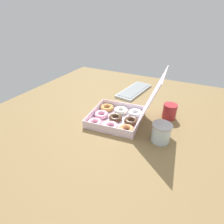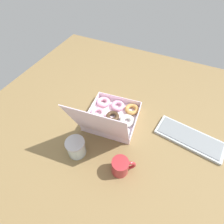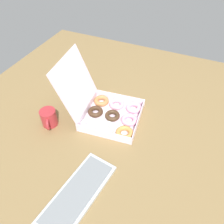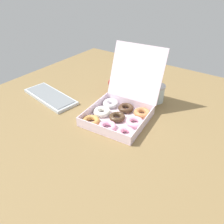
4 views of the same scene
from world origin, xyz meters
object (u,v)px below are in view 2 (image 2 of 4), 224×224
(glass_jar, at_px, (76,147))
(donut_box, at_px, (112,117))
(keyboard, at_px, (189,138))
(coffee_mug, at_px, (121,166))

(glass_jar, bearing_deg, donut_box, -106.19)
(keyboard, height_order, glass_jar, glass_jar)
(donut_box, bearing_deg, coffee_mug, 123.28)
(donut_box, relative_size, coffee_mug, 3.88)
(glass_jar, bearing_deg, coffee_mug, -178.71)
(donut_box, xyz_separation_m, keyboard, (-0.48, -0.07, -0.03))
(coffee_mug, height_order, glass_jar, glass_jar)
(donut_box, distance_m, coffee_mug, 0.33)
(donut_box, relative_size, keyboard, 1.12)
(keyboard, distance_m, coffee_mug, 0.46)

